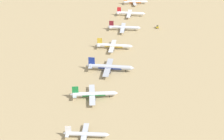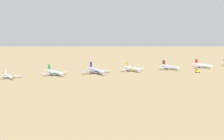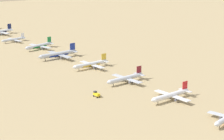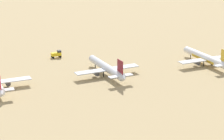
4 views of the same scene
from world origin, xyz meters
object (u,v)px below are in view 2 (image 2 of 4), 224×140
Objects in this scene: parked_jet_2 at (8,76)px; parked_jet_3 at (55,72)px; service_truck at (197,71)px; parked_jet_5 at (132,68)px; parked_jet_6 at (170,67)px; parked_jet_4 at (96,70)px; parked_jet_7 at (203,65)px.

parked_jet_3 is at bearing 87.88° from parked_jet_2.
parked_jet_2 reaches higher than service_truck.
parked_jet_5 reaches higher than parked_jet_6.
parked_jet_3 is at bearing -99.53° from parked_jet_6.
parked_jet_4 is at bearing -93.12° from parked_jet_5.
parked_jet_3 is 6.99× the size of service_truck.
parked_jet_4 is (11.25, 45.67, 0.55)m from parked_jet_3.
parked_jet_7 is at bearing 80.53° from parked_jet_3.
parked_jet_5 reaches higher than service_truck.
parked_jet_2 is at bearing -107.78° from service_truck.
parked_jet_5 is 76.69m from service_truck.
service_truck is at bearing 64.11° from parked_jet_4.
service_truck is (63.09, 152.48, -1.57)m from parked_jet_3.
parked_jet_5 is at bearing -100.45° from parked_jet_7.
parked_jet_6 reaches higher than parked_jet_2.
service_truck is (49.22, 58.79, -1.60)m from parked_jet_5.
parked_jet_3 is 1.01× the size of parked_jet_7.
parked_jet_4 is 1.15× the size of parked_jet_6.
parked_jet_6 is at bearing 82.51° from parked_jet_4.
parked_jet_4 reaches higher than parked_jet_2.
parked_jet_7 is at bearing 80.69° from parked_jet_6.
parked_jet_2 is 50.09m from parked_jet_3.
parked_jet_7 is 51.43m from service_truck.
parked_jet_5 is (13.87, 93.69, 0.02)m from parked_jet_3.
parked_jet_2 is 96.62m from parked_jet_4.
parked_jet_3 is 94.72m from parked_jet_5.
parked_jet_4 is at bearing 76.16° from parked_jet_3.
parked_jet_3 is 0.87× the size of parked_jet_4.
service_truck is (64.95, 202.54, -0.96)m from parked_jet_2.
parked_jet_4 is 149.49m from parked_jet_7.
parked_jet_6 is (26.09, 194.44, 0.66)m from parked_jet_2.
parked_jet_7 reaches higher than parked_jet_2.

